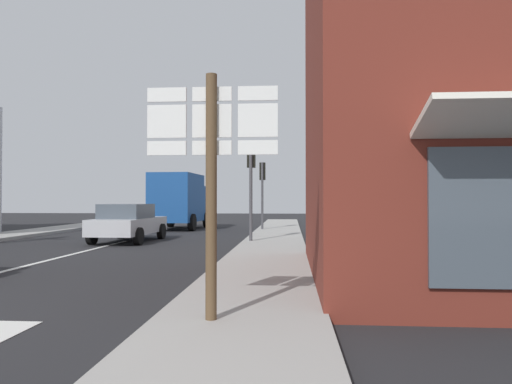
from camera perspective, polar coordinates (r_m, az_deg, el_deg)
The scene contains 8 objects.
ground_plane at distance 17.20m, azimuth -18.02°, elevation -6.36°, with size 80.00×80.00×0.00m, color #232326.
sidewalk_right at distance 13.95m, azimuth 1.67°, elevation -7.39°, with size 2.24×44.00×0.14m, color #9E9B96.
lane_centre_stripe at distance 13.60m, azimuth -24.49°, elevation -7.73°, with size 0.16×12.00×0.01m, color silver.
sedan_far at distance 18.77m, azimuth -15.40°, elevation -3.59°, with size 2.07×4.25×1.47m.
delivery_truck at distance 26.23m, azimuth -9.37°, elevation -0.92°, with size 2.66×5.09×3.05m.
route_sign_post at distance 5.83m, azimuth -5.48°, elevation 2.76°, with size 1.66×0.14×3.20m.
traffic_light_near_right at distance 17.11m, azimuth -0.60°, elevation 2.81°, with size 0.30×0.49×3.72m.
traffic_light_far_right at distance 23.94m, azimuth 0.79°, elevation 1.43°, with size 0.30×0.49×3.56m.
Camera 1 is at (6.49, -5.85, 1.62)m, focal length 32.55 mm.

